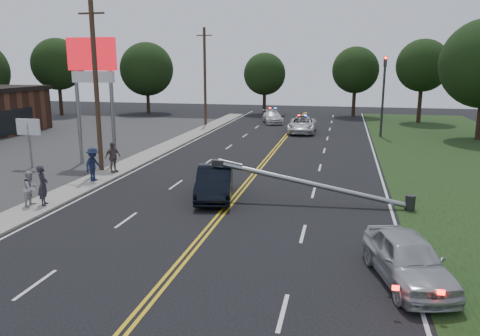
% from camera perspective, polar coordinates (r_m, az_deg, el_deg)
% --- Properties ---
extents(ground, '(120.00, 120.00, 0.00)m').
position_cam_1_polar(ground, '(15.51, -7.74, -12.00)').
color(ground, black).
rests_on(ground, ground).
extents(sidewalk, '(1.80, 70.00, 0.12)m').
position_cam_1_polar(sidewalk, '(27.54, -17.04, -1.31)').
color(sidewalk, gray).
rests_on(sidewalk, ground).
extents(centerline_yellow, '(0.36, 80.00, 0.00)m').
position_cam_1_polar(centerline_yellow, '(24.58, 0.31, -2.51)').
color(centerline_yellow, gold).
rests_on(centerline_yellow, ground).
extents(pylon_sign, '(3.20, 0.35, 8.00)m').
position_cam_1_polar(pylon_sign, '(31.31, -17.53, 11.27)').
color(pylon_sign, gray).
rests_on(pylon_sign, ground).
extents(small_sign, '(1.60, 0.14, 3.10)m').
position_cam_1_polar(small_sign, '(31.83, -24.36, 4.12)').
color(small_sign, gray).
rests_on(small_sign, ground).
extents(traffic_signal, '(0.28, 0.41, 7.05)m').
position_cam_1_polar(traffic_signal, '(43.36, 17.09, 9.15)').
color(traffic_signal, '#2D2D30').
rests_on(traffic_signal, ground).
extents(fallen_streetlight, '(9.36, 0.44, 1.91)m').
position_cam_1_polar(fallen_streetlight, '(21.91, 9.95, -2.14)').
color(fallen_streetlight, '#2D2D30').
rests_on(fallen_streetlight, ground).
extents(utility_pole_mid, '(1.60, 0.28, 10.00)m').
position_cam_1_polar(utility_pole_mid, '(28.96, -17.13, 9.42)').
color(utility_pole_mid, '#382619').
rests_on(utility_pole_mid, ground).
extents(utility_pole_far, '(1.60, 0.28, 10.00)m').
position_cam_1_polar(utility_pole_far, '(49.30, -4.30, 11.04)').
color(utility_pole_far, '#382619').
rests_on(utility_pole_far, ground).
extents(tree_4, '(6.33, 6.33, 9.49)m').
position_cam_1_polar(tree_4, '(63.35, -21.34, 11.70)').
color(tree_4, black).
rests_on(tree_4, ground).
extents(tree_5, '(6.86, 6.86, 9.12)m').
position_cam_1_polar(tree_5, '(63.08, -11.30, 11.73)').
color(tree_5, black).
rests_on(tree_5, ground).
extents(tree_6, '(5.34, 5.34, 7.77)m').
position_cam_1_polar(tree_6, '(60.82, 3.02, 11.36)').
color(tree_6, black).
rests_on(tree_6, ground).
extents(tree_7, '(5.60, 5.60, 8.44)m').
position_cam_1_polar(tree_7, '(59.64, 13.90, 11.51)').
color(tree_7, black).
rests_on(tree_7, ground).
extents(tree_8, '(5.66, 5.66, 9.03)m').
position_cam_1_polar(tree_8, '(55.51, 21.39, 11.55)').
color(tree_8, black).
rests_on(tree_8, ground).
extents(crashed_sedan, '(2.59, 4.96, 1.56)m').
position_cam_1_polar(crashed_sedan, '(22.78, -3.11, -1.76)').
color(crashed_sedan, black).
rests_on(crashed_sedan, ground).
extents(waiting_sedan, '(2.80, 4.65, 1.48)m').
position_cam_1_polar(waiting_sedan, '(15.06, 19.78, -10.37)').
color(waiting_sedan, '#ADB1B5').
rests_on(waiting_sedan, ground).
extents(emergency_a, '(2.58, 5.42, 1.49)m').
position_cam_1_polar(emergency_a, '(44.72, 7.56, 5.23)').
color(emergency_a, silver).
rests_on(emergency_a, ground).
extents(emergency_b, '(3.13, 4.91, 1.33)m').
position_cam_1_polar(emergency_b, '(51.70, 3.98, 6.21)').
color(emergency_b, silver).
rests_on(emergency_b, ground).
extents(bystander_a, '(0.68, 0.79, 1.84)m').
position_cam_1_polar(bystander_a, '(22.98, -22.89, -1.95)').
color(bystander_a, '#282830').
rests_on(bystander_a, sidewalk).
extents(bystander_b, '(0.62, 0.79, 1.60)m').
position_cam_1_polar(bystander_b, '(23.18, -24.15, -2.26)').
color(bystander_b, '#AFAFB4').
rests_on(bystander_b, sidewalk).
extents(bystander_c, '(0.84, 1.27, 1.84)m').
position_cam_1_polar(bystander_c, '(26.76, -17.46, 0.42)').
color(bystander_c, '#171F3B').
rests_on(bystander_c, sidewalk).
extents(bystander_d, '(0.87, 1.16, 1.83)m').
position_cam_1_polar(bystander_d, '(28.57, -15.25, 1.29)').
color(bystander_d, '#63514F').
rests_on(bystander_d, sidewalk).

